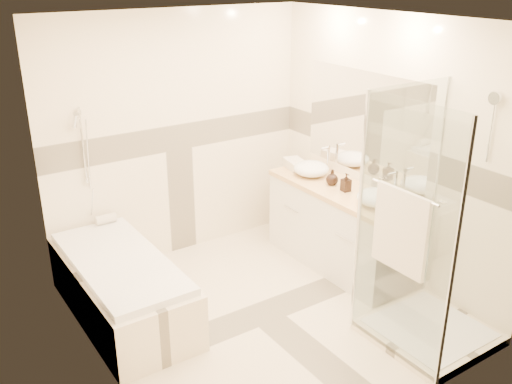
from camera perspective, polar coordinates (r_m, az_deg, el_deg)
room at (r=4.62m, az=1.18°, el=1.37°), size 2.82×3.02×2.52m
bathtub at (r=5.10m, az=-13.28°, el=-9.03°), size 0.75×1.70×0.56m
vanity at (r=5.77m, az=8.21°, el=-3.47°), size 0.58×1.62×0.85m
shower_enclosure at (r=4.78m, az=15.84°, el=-8.80°), size 0.96×0.93×2.04m
vessel_sink_near at (r=5.87m, az=5.54°, el=2.35°), size 0.37×0.37×0.15m
vessel_sink_far at (r=5.23m, az=11.99°, el=-0.54°), size 0.36×0.36×0.14m
faucet_near at (r=5.97m, az=7.18°, el=3.55°), size 0.12×0.03×0.28m
faucet_far at (r=5.35m, az=13.69°, el=0.89°), size 0.12×0.03×0.29m
amenity_bottle_a at (r=5.49m, az=8.99°, el=0.96°), size 0.09×0.09×0.18m
amenity_bottle_b at (r=5.64m, az=7.62°, el=1.47°), size 0.13×0.13×0.16m
folded_towels at (r=6.07m, az=3.95°, el=2.80°), size 0.23×0.32×0.09m
rolled_towel at (r=5.64m, az=-14.79°, el=-2.62°), size 0.20×0.09×0.09m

